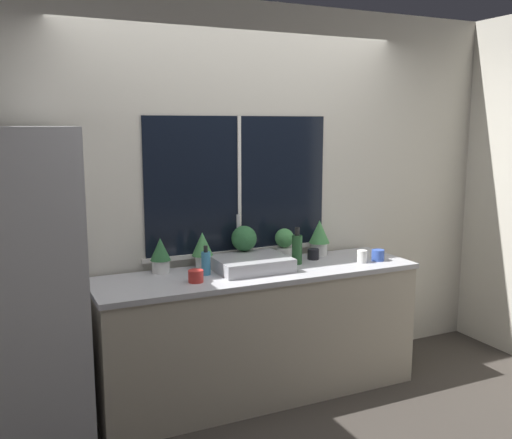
% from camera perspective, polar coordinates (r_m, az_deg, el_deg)
% --- Properties ---
extents(ground_plane, '(14.00, 14.00, 0.00)m').
position_cam_1_polar(ground_plane, '(3.94, 2.20, -18.67)').
color(ground_plane, '#38332D').
extents(wall_back, '(8.00, 0.09, 2.70)m').
position_cam_1_polar(wall_back, '(4.10, -1.90, 2.39)').
color(wall_back, beige).
rests_on(wall_back, ground_plane).
extents(wall_right, '(0.06, 7.00, 2.70)m').
position_cam_1_polar(wall_right, '(5.96, 14.51, 4.32)').
color(wall_right, beige).
rests_on(wall_right, ground_plane).
extents(counter, '(2.22, 0.61, 0.88)m').
position_cam_1_polar(counter, '(3.99, 0.27, -11.25)').
color(counter, '#B2A893').
rests_on(counter, ground_plane).
extents(refrigerator, '(0.74, 0.67, 1.85)m').
position_cam_1_polar(refrigerator, '(3.47, -23.14, -6.90)').
color(refrigerator, '#B7B7BC').
rests_on(refrigerator, ground_plane).
extents(sink, '(0.49, 0.44, 0.35)m').
position_cam_1_polar(sink, '(3.86, -0.49, -4.39)').
color(sink, '#ADADB2').
rests_on(sink, counter).
extents(potted_plant_far_left, '(0.14, 0.14, 0.23)m').
position_cam_1_polar(potted_plant_far_left, '(3.83, -9.53, -3.43)').
color(potted_plant_far_left, white).
rests_on(potted_plant_far_left, counter).
extents(potted_plant_left, '(0.15, 0.15, 0.25)m').
position_cam_1_polar(potted_plant_left, '(3.91, -5.38, -2.79)').
color(potted_plant_left, white).
rests_on(potted_plant_left, counter).
extents(potted_plant_center, '(0.18, 0.18, 0.27)m').
position_cam_1_polar(potted_plant_center, '(4.02, -1.21, -2.18)').
color(potted_plant_center, white).
rests_on(potted_plant_center, counter).
extents(potted_plant_right, '(0.14, 0.14, 0.23)m').
position_cam_1_polar(potted_plant_right, '(4.16, 2.86, -2.28)').
color(potted_plant_right, white).
rests_on(potted_plant_right, counter).
extents(potted_plant_far_right, '(0.16, 0.16, 0.26)m').
position_cam_1_polar(potted_plant_far_right, '(4.30, 6.35, -1.64)').
color(potted_plant_far_right, white).
rests_on(potted_plant_far_right, counter).
extents(soap_bottle, '(0.06, 0.06, 0.19)m').
position_cam_1_polar(soap_bottle, '(3.75, -5.03, -4.32)').
color(soap_bottle, teal).
rests_on(soap_bottle, counter).
extents(bottle_tall, '(0.07, 0.07, 0.26)m').
position_cam_1_polar(bottle_tall, '(4.02, 4.12, -2.93)').
color(bottle_tall, '#235128').
rests_on(bottle_tall, counter).
extents(mug_white, '(0.07, 0.07, 0.09)m').
position_cam_1_polar(mug_white, '(4.13, 10.56, -3.65)').
color(mug_white, white).
rests_on(mug_white, counter).
extents(mug_blue, '(0.09, 0.09, 0.08)m').
position_cam_1_polar(mug_blue, '(4.21, 12.09, -3.51)').
color(mug_blue, '#3351AD').
rests_on(mug_blue, counter).
extents(mug_red, '(0.10, 0.10, 0.08)m').
position_cam_1_polar(mug_red, '(3.59, -6.04, -5.65)').
color(mug_red, '#B72D28').
rests_on(mug_red, counter).
extents(mug_black, '(0.08, 0.08, 0.08)m').
position_cam_1_polar(mug_black, '(4.18, 5.74, -3.46)').
color(mug_black, black).
rests_on(mug_black, counter).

